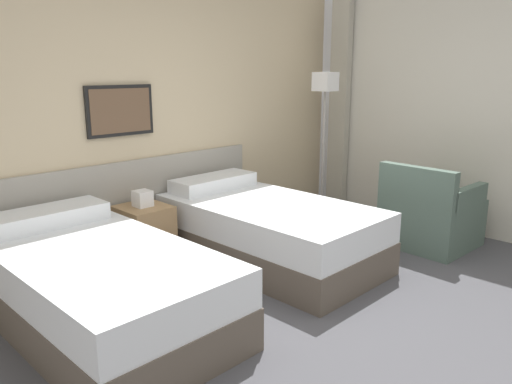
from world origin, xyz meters
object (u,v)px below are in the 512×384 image
object	(u,v)px
bed_near_window	(268,231)
armchair	(430,217)
floor_lamp	(325,100)
nightstand	(145,234)
bed_near_door	(99,286)

from	to	relation	value
bed_near_window	armchair	size ratio (longest dim) A/B	2.40
bed_near_window	floor_lamp	size ratio (longest dim) A/B	1.20
floor_lamp	nightstand	bearing A→B (deg)	173.52
bed_near_window	armchair	xyz separation A→B (m)	(1.40, -0.86, 0.01)
floor_lamp	armchair	size ratio (longest dim) A/B	2.01
bed_near_door	armchair	world-z (taller)	armchair
bed_near_door	floor_lamp	xyz separation A→B (m)	(3.06, 0.47, 1.08)
bed_near_door	nightstand	xyz separation A→B (m)	(0.83, 0.72, -0.01)
bed_near_window	floor_lamp	xyz separation A→B (m)	(1.40, 0.47, 1.08)
nightstand	floor_lamp	size ratio (longest dim) A/B	0.40
floor_lamp	armchair	world-z (taller)	floor_lamp
bed_near_window	armchair	distance (m)	1.64
nightstand	armchair	size ratio (longest dim) A/B	0.81
floor_lamp	bed_near_window	bearing A→B (deg)	-161.58
floor_lamp	bed_near_door	bearing A→B (deg)	-171.30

